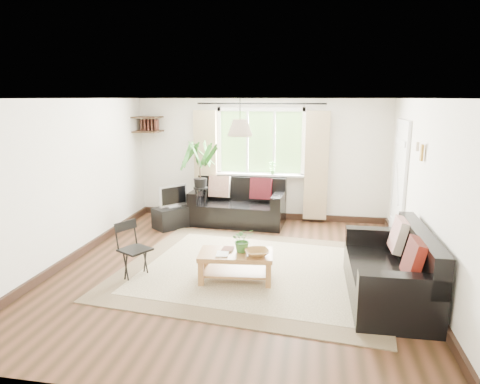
% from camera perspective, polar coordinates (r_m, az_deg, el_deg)
% --- Properties ---
extents(floor, '(5.50, 5.50, 0.00)m').
position_cam_1_polar(floor, '(6.24, -0.66, -10.24)').
color(floor, black).
rests_on(floor, ground).
extents(ceiling, '(5.50, 5.50, 0.00)m').
position_cam_1_polar(ceiling, '(5.76, -0.72, 12.36)').
color(ceiling, white).
rests_on(ceiling, floor).
extents(wall_back, '(5.00, 0.02, 2.40)m').
position_cam_1_polar(wall_back, '(8.56, 2.78, 4.33)').
color(wall_back, white).
rests_on(wall_back, floor).
extents(wall_front, '(5.00, 0.02, 2.40)m').
position_cam_1_polar(wall_front, '(3.33, -9.71, -9.04)').
color(wall_front, white).
rests_on(wall_front, floor).
extents(wall_left, '(0.02, 5.50, 2.40)m').
position_cam_1_polar(wall_left, '(6.80, -21.85, 1.32)').
color(wall_left, white).
rests_on(wall_left, floor).
extents(wall_right, '(0.02, 5.50, 2.40)m').
position_cam_1_polar(wall_right, '(5.96, 23.67, -0.32)').
color(wall_right, white).
rests_on(wall_right, floor).
extents(rug, '(3.98, 3.51, 0.02)m').
position_cam_1_polar(rug, '(6.21, 1.84, -10.28)').
color(rug, beige).
rests_on(rug, floor).
extents(window, '(2.50, 0.16, 2.16)m').
position_cam_1_polar(window, '(8.48, 2.77, 6.63)').
color(window, white).
rests_on(window, wall_back).
extents(door, '(0.06, 0.96, 2.06)m').
position_cam_1_polar(door, '(7.62, 20.44, 1.00)').
color(door, silver).
rests_on(door, wall_right).
extents(corner_shelf, '(0.50, 0.50, 0.34)m').
position_cam_1_polar(corner_shelf, '(8.83, -12.21, 8.81)').
color(corner_shelf, black).
rests_on(corner_shelf, wall_back).
extents(pendant_lamp, '(0.36, 0.36, 0.54)m').
position_cam_1_polar(pendant_lamp, '(6.16, 0.00, 9.12)').
color(pendant_lamp, beige).
rests_on(pendant_lamp, ceiling).
extents(wall_sconce, '(0.12, 0.12, 0.28)m').
position_cam_1_polar(wall_sconce, '(6.14, 22.84, 5.23)').
color(wall_sconce, beige).
rests_on(wall_sconce, wall_right).
extents(sofa_back, '(1.82, 0.98, 0.84)m').
position_cam_1_polar(sofa_back, '(8.28, -0.29, -1.46)').
color(sofa_back, black).
rests_on(sofa_back, floor).
extents(sofa_right, '(1.80, 0.92, 0.84)m').
position_cam_1_polar(sofa_right, '(5.53, 19.15, -9.35)').
color(sofa_right, black).
rests_on(sofa_right, floor).
extents(coffee_table, '(1.02, 0.63, 0.40)m').
position_cam_1_polar(coffee_table, '(5.81, -0.56, -9.91)').
color(coffee_table, brown).
rests_on(coffee_table, floor).
extents(table_plant, '(0.37, 0.34, 0.33)m').
position_cam_1_polar(table_plant, '(5.71, 0.36, -6.41)').
color(table_plant, '#35692A').
rests_on(table_plant, coffee_table).
extents(bowl, '(0.40, 0.40, 0.08)m').
position_cam_1_polar(bowl, '(5.62, 2.27, -8.08)').
color(bowl, olive).
rests_on(bowl, coffee_table).
extents(book_a, '(0.18, 0.23, 0.02)m').
position_cam_1_polar(book_a, '(5.67, -3.16, -8.23)').
color(book_a, white).
rests_on(book_a, coffee_table).
extents(book_b, '(0.16, 0.21, 0.02)m').
position_cam_1_polar(book_b, '(5.85, -2.40, -7.56)').
color(book_b, '#532E21').
rests_on(book_b, coffee_table).
extents(tv_stand, '(0.79, 0.83, 0.40)m').
position_cam_1_polar(tv_stand, '(8.22, -8.81, -3.29)').
color(tv_stand, black).
rests_on(tv_stand, floor).
extents(tv, '(0.51, 0.56, 0.43)m').
position_cam_1_polar(tv, '(8.12, -8.91, -0.47)').
color(tv, '#A5A5AA').
rests_on(tv, tv_stand).
extents(palm_stand, '(0.71, 0.71, 1.62)m').
position_cam_1_polar(palm_stand, '(8.12, -5.31, 1.06)').
color(palm_stand, black).
rests_on(palm_stand, floor).
extents(folding_chair, '(0.54, 0.54, 0.77)m').
position_cam_1_polar(folding_chair, '(6.02, -13.81, -7.61)').
color(folding_chair, black).
rests_on(folding_chair, floor).
extents(sill_plant, '(0.14, 0.10, 0.27)m').
position_cam_1_polar(sill_plant, '(8.44, 4.35, 3.26)').
color(sill_plant, '#2D6023').
rests_on(sill_plant, window).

